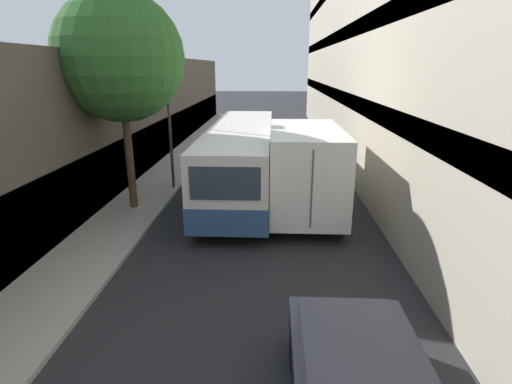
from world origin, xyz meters
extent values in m
plane|color=#232326|center=(0.00, 15.00, 0.00)|extent=(150.00, 150.00, 0.00)
cube|color=#9E998E|center=(-4.66, 15.00, 0.06)|extent=(2.26, 60.00, 0.12)
cube|color=#51473D|center=(-6.99, 15.00, 2.85)|extent=(2.40, 60.00, 5.71)
cube|color=black|center=(-6.33, 15.00, 1.14)|extent=(1.08, 60.00, 2.28)
cube|color=#A89E89|center=(5.34, 15.00, 7.21)|extent=(2.40, 60.00, 14.43)
cube|color=#333D47|center=(4.68, 15.00, 3.61)|extent=(1.08, 60.00, 0.70)
cube|color=#333D47|center=(4.68, 15.00, 6.78)|extent=(1.08, 60.00, 0.70)
cube|color=black|center=(1.84, 5.34, 1.19)|extent=(1.66, 2.25, 0.49)
cylinder|color=black|center=(0.97, 6.47, 0.30)|extent=(0.16, 0.60, 0.60)
cylinder|color=black|center=(2.70, 6.47, 0.30)|extent=(0.16, 0.60, 0.60)
cube|color=silver|center=(-0.79, 16.93, 1.63)|extent=(2.45, 11.48, 2.40)
cube|color=#2D4C7A|center=(-0.79, 16.93, 0.85)|extent=(2.47, 11.50, 0.84)
cube|color=#2D3847|center=(-0.79, 16.93, 1.99)|extent=(2.48, 10.56, 0.77)
cube|color=#2D3847|center=(-0.79, 11.18, 2.05)|extent=(2.01, 0.04, 0.96)
cylinder|color=black|center=(-1.86, 20.49, 0.50)|extent=(0.24, 1.00, 1.00)
cylinder|color=black|center=(0.29, 20.49, 0.50)|extent=(0.24, 1.00, 1.00)
cylinder|color=black|center=(-1.86, 13.37, 0.50)|extent=(0.24, 1.00, 1.00)
cylinder|color=black|center=(0.29, 13.37, 0.50)|extent=(0.24, 1.00, 1.00)
cube|color=silver|center=(1.67, 17.71, 1.31)|extent=(2.32, 2.00, 1.81)
cube|color=silver|center=(1.67, 14.13, 1.78)|extent=(2.42, 5.15, 2.75)
cube|color=#4C4C4C|center=(1.67, 11.55, 1.78)|extent=(0.05, 0.02, 2.34)
cylinder|color=black|center=(0.58, 17.71, 0.48)|extent=(0.22, 0.96, 0.96)
cylinder|color=black|center=(2.76, 17.71, 0.48)|extent=(0.22, 0.96, 0.96)
cylinder|color=black|center=(0.58, 12.71, 0.48)|extent=(0.22, 0.96, 0.96)
cylinder|color=black|center=(2.76, 12.71, 0.48)|extent=(0.22, 0.96, 0.96)
cube|color=navy|center=(-0.75, 26.89, 1.15)|extent=(1.95, 4.27, 1.79)
cube|color=#2D3847|center=(-0.75, 28.70, 1.47)|extent=(1.56, 0.04, 0.63)
cylinder|color=black|center=(-1.63, 28.13, 0.32)|extent=(0.16, 0.64, 0.64)
cylinder|color=black|center=(0.13, 28.13, 0.32)|extent=(0.16, 0.64, 0.64)
cylinder|color=black|center=(-1.63, 25.65, 0.32)|extent=(0.16, 0.64, 0.64)
cylinder|color=black|center=(0.13, 25.65, 0.32)|extent=(0.16, 0.64, 0.64)
cylinder|color=#38383D|center=(-3.79, 17.09, 3.19)|extent=(0.12, 0.12, 6.12)
cube|color=#38383D|center=(-3.79, 17.09, 6.37)|extent=(0.36, 0.80, 0.24)
cylinder|color=#4C3823|center=(-4.66, 14.53, 2.03)|extent=(0.28, 0.28, 3.82)
sphere|color=#285623|center=(-4.66, 14.53, 5.46)|extent=(4.34, 4.34, 4.34)
camera|label=1|loc=(0.55, 0.56, 5.17)|focal=28.00mm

